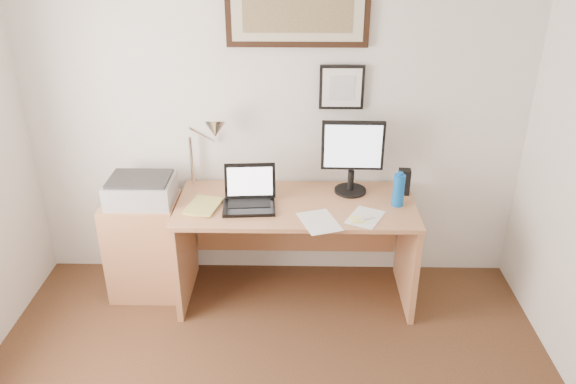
{
  "coord_description": "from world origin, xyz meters",
  "views": [
    {
      "loc": [
        0.16,
        -1.71,
        2.48
      ],
      "look_at": [
        0.1,
        1.43,
        0.93
      ],
      "focal_mm": 35.0,
      "sensor_mm": 36.0,
      "label": 1
    }
  ],
  "objects_px": {
    "lcd_monitor": "(352,154)",
    "printer": "(141,190)",
    "side_cabinet": "(146,247)",
    "desk": "(296,227)",
    "water_bottle": "(399,190)",
    "book": "(190,205)",
    "laptop": "(249,198)"
  },
  "relations": [
    {
      "from": "water_bottle",
      "to": "book",
      "type": "xyz_separation_m",
      "value": [
        -1.38,
        -0.04,
        -0.1
      ]
    },
    {
      "from": "side_cabinet",
      "to": "printer",
      "type": "distance_m",
      "value": 0.45
    },
    {
      "from": "laptop",
      "to": "printer",
      "type": "bearing_deg",
      "value": 173.5
    },
    {
      "from": "book",
      "to": "laptop",
      "type": "height_order",
      "value": "laptop"
    },
    {
      "from": "desk",
      "to": "water_bottle",
      "type": "bearing_deg",
      "value": -8.45
    },
    {
      "from": "side_cabinet",
      "to": "desk",
      "type": "bearing_deg",
      "value": 1.89
    },
    {
      "from": "book",
      "to": "printer",
      "type": "bearing_deg",
      "value": 163.98
    },
    {
      "from": "water_bottle",
      "to": "desk",
      "type": "distance_m",
      "value": 0.76
    },
    {
      "from": "water_bottle",
      "to": "book",
      "type": "bearing_deg",
      "value": -178.47
    },
    {
      "from": "book",
      "to": "desk",
      "type": "relative_size",
      "value": 0.17
    },
    {
      "from": "water_bottle",
      "to": "desk",
      "type": "bearing_deg",
      "value": 171.55
    },
    {
      "from": "side_cabinet",
      "to": "book",
      "type": "height_order",
      "value": "book"
    },
    {
      "from": "water_bottle",
      "to": "laptop",
      "type": "xyz_separation_m",
      "value": [
        -0.98,
        -0.02,
        -0.05
      ]
    },
    {
      "from": "side_cabinet",
      "to": "lcd_monitor",
      "type": "bearing_deg",
      "value": 4.84
    },
    {
      "from": "water_bottle",
      "to": "lcd_monitor",
      "type": "bearing_deg",
      "value": 147.78
    },
    {
      "from": "printer",
      "to": "laptop",
      "type": "bearing_deg",
      "value": -6.5
    },
    {
      "from": "book",
      "to": "printer",
      "type": "height_order",
      "value": "printer"
    },
    {
      "from": "desk",
      "to": "printer",
      "type": "xyz_separation_m",
      "value": [
        -1.05,
        -0.04,
        0.3
      ]
    },
    {
      "from": "side_cabinet",
      "to": "lcd_monitor",
      "type": "relative_size",
      "value": 1.4
    },
    {
      "from": "book",
      "to": "desk",
      "type": "xyz_separation_m",
      "value": [
        0.71,
        0.14,
        -0.25
      ]
    },
    {
      "from": "side_cabinet",
      "to": "desk",
      "type": "distance_m",
      "value": 1.08
    },
    {
      "from": "book",
      "to": "desk",
      "type": "bearing_deg",
      "value": 10.97
    },
    {
      "from": "water_bottle",
      "to": "printer",
      "type": "bearing_deg",
      "value": 177.94
    },
    {
      "from": "book",
      "to": "desk",
      "type": "distance_m",
      "value": 0.76
    },
    {
      "from": "lcd_monitor",
      "to": "printer",
      "type": "xyz_separation_m",
      "value": [
        -1.43,
        -0.13,
        -0.22
      ]
    },
    {
      "from": "laptop",
      "to": "side_cabinet",
      "type": "bearing_deg",
      "value": 173.44
    },
    {
      "from": "lcd_monitor",
      "to": "printer",
      "type": "height_order",
      "value": "lcd_monitor"
    },
    {
      "from": "side_cabinet",
      "to": "desk",
      "type": "xyz_separation_m",
      "value": [
        1.07,
        0.04,
        0.15
      ]
    },
    {
      "from": "water_bottle",
      "to": "desk",
      "type": "height_order",
      "value": "water_bottle"
    },
    {
      "from": "book",
      "to": "printer",
      "type": "distance_m",
      "value": 0.36
    },
    {
      "from": "side_cabinet",
      "to": "printer",
      "type": "relative_size",
      "value": 1.66
    },
    {
      "from": "lcd_monitor",
      "to": "printer",
      "type": "distance_m",
      "value": 1.45
    }
  ]
}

